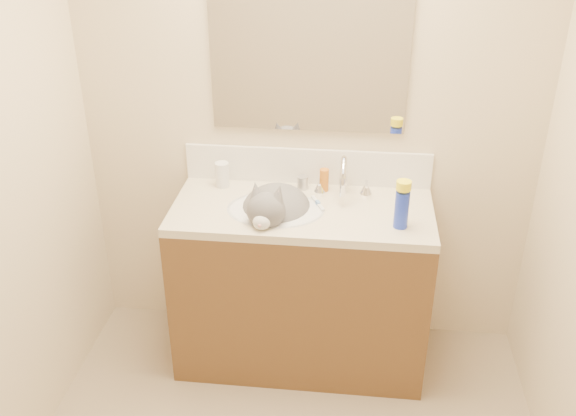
% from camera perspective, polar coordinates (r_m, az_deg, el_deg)
% --- Properties ---
extents(room_shell, '(2.24, 2.54, 2.52)m').
position_cam_1_polar(room_shell, '(1.80, -1.39, 3.25)').
color(room_shell, beige).
rests_on(room_shell, ground).
extents(vanity_cabinet, '(1.20, 0.55, 0.82)m').
position_cam_1_polar(vanity_cabinet, '(3.18, 1.18, -7.13)').
color(vanity_cabinet, brown).
rests_on(vanity_cabinet, ground).
extents(counter_slab, '(1.20, 0.55, 0.04)m').
position_cam_1_polar(counter_slab, '(2.95, 1.27, -0.29)').
color(counter_slab, beige).
rests_on(counter_slab, vanity_cabinet).
extents(basin, '(0.45, 0.36, 0.14)m').
position_cam_1_polar(basin, '(2.96, -1.11, -1.30)').
color(basin, silver).
rests_on(basin, vanity_cabinet).
extents(faucet, '(0.28, 0.20, 0.21)m').
position_cam_1_polar(faucet, '(3.02, 4.93, 2.52)').
color(faucet, silver).
rests_on(faucet, counter_slab).
extents(cat, '(0.37, 0.48, 0.34)m').
position_cam_1_polar(cat, '(2.94, -1.18, -0.33)').
color(cat, '#595659').
rests_on(cat, basin).
extents(backsplash, '(1.20, 0.02, 0.18)m').
position_cam_1_polar(backsplash, '(3.14, 1.73, 3.74)').
color(backsplash, white).
rests_on(backsplash, counter_slab).
extents(mirror, '(0.90, 0.02, 0.80)m').
position_cam_1_polar(mirror, '(2.95, 1.90, 14.25)').
color(mirror, white).
rests_on(mirror, room_shell).
extents(pill_bottle, '(0.07, 0.07, 0.12)m').
position_cam_1_polar(pill_bottle, '(3.13, -5.87, 2.98)').
color(pill_bottle, silver).
rests_on(pill_bottle, counter_slab).
extents(pill_label, '(0.07, 0.07, 0.04)m').
position_cam_1_polar(pill_label, '(3.14, -5.85, 2.73)').
color(pill_label, orange).
rests_on(pill_label, pill_bottle).
extents(silver_jar, '(0.06, 0.06, 0.06)m').
position_cam_1_polar(silver_jar, '(3.11, 1.31, 2.29)').
color(silver_jar, '#B7B7BC').
rests_on(silver_jar, counter_slab).
extents(amber_bottle, '(0.05, 0.05, 0.11)m').
position_cam_1_polar(amber_bottle, '(3.08, 3.23, 2.50)').
color(amber_bottle, '#C06616').
rests_on(amber_bottle, counter_slab).
extents(toothbrush, '(0.07, 0.14, 0.01)m').
position_cam_1_polar(toothbrush, '(2.97, 2.67, 0.42)').
color(toothbrush, silver).
rests_on(toothbrush, counter_slab).
extents(toothbrush_head, '(0.03, 0.03, 0.02)m').
position_cam_1_polar(toothbrush_head, '(2.97, 2.67, 0.46)').
color(toothbrush_head, '#628ED1').
rests_on(toothbrush_head, counter_slab).
extents(spray_can, '(0.07, 0.07, 0.17)m').
position_cam_1_polar(spray_can, '(2.79, 10.06, -0.15)').
color(spray_can, '#1C32C5').
rests_on(spray_can, counter_slab).
extents(spray_cap, '(0.07, 0.07, 0.04)m').
position_cam_1_polar(spray_cap, '(2.74, 10.26, 1.99)').
color(spray_cap, yellow).
rests_on(spray_cap, spray_can).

